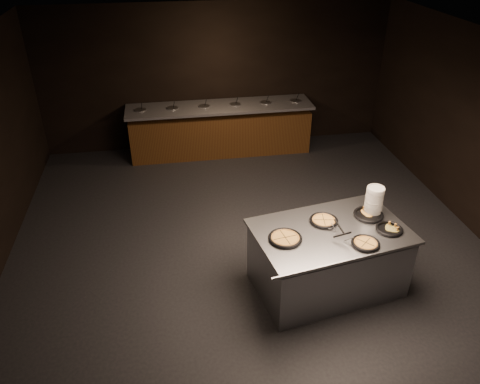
# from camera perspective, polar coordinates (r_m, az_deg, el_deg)

# --- Properties ---
(room) EXTENTS (7.02, 8.02, 2.92)m
(room) POSITION_cam_1_polar(r_m,az_deg,el_deg) (6.02, 1.84, 2.80)
(room) COLOR black
(room) RESTS_ON ground
(salad_bar) EXTENTS (3.70, 0.83, 1.18)m
(salad_bar) POSITION_cam_1_polar(r_m,az_deg,el_deg) (9.63, -2.40, 7.29)
(salad_bar) COLOR #593515
(salad_bar) RESTS_ON ground
(serving_counter) EXTENTS (2.06, 1.52, 0.91)m
(serving_counter) POSITION_cam_1_polar(r_m,az_deg,el_deg) (6.20, 10.62, -8.13)
(serving_counter) COLOR #BABCC1
(serving_counter) RESTS_ON ground
(plate_stack) EXTENTS (0.23, 0.23, 0.37)m
(plate_stack) POSITION_cam_1_polar(r_m,az_deg,el_deg) (6.30, 16.04, -0.97)
(plate_stack) COLOR silver
(plate_stack) RESTS_ON serving_counter
(pan_veggie_whole) EXTENTS (0.41, 0.41, 0.04)m
(pan_veggie_whole) POSITION_cam_1_polar(r_m,az_deg,el_deg) (5.67, 5.53, -5.61)
(pan_veggie_whole) COLOR black
(pan_veggie_whole) RESTS_ON serving_counter
(pan_cheese_whole) EXTENTS (0.36, 0.36, 0.04)m
(pan_cheese_whole) POSITION_cam_1_polar(r_m,az_deg,el_deg) (6.04, 10.17, -3.43)
(pan_cheese_whole) COLOR black
(pan_cheese_whole) RESTS_ON serving_counter
(pan_cheese_slices_a) EXTENTS (0.39, 0.39, 0.04)m
(pan_cheese_slices_a) POSITION_cam_1_polar(r_m,az_deg,el_deg) (6.29, 15.40, -2.67)
(pan_cheese_slices_a) COLOR black
(pan_cheese_slices_a) RESTS_ON serving_counter
(pan_cheese_slices_b) EXTENTS (0.34, 0.34, 0.04)m
(pan_cheese_slices_b) POSITION_cam_1_polar(r_m,az_deg,el_deg) (5.76, 15.07, -6.05)
(pan_cheese_slices_b) COLOR black
(pan_cheese_slices_b) RESTS_ON serving_counter
(pan_veggie_slices) EXTENTS (0.33, 0.33, 0.04)m
(pan_veggie_slices) POSITION_cam_1_polar(r_m,az_deg,el_deg) (6.08, 17.72, -4.31)
(pan_veggie_slices) COLOR black
(pan_veggie_slices) RESTS_ON serving_counter
(server_left) EXTENTS (0.20, 0.29, 0.16)m
(server_left) POSITION_cam_1_polar(r_m,az_deg,el_deg) (5.86, 11.63, -4.15)
(server_left) COLOR #BABCC1
(server_left) RESTS_ON serving_counter
(server_right) EXTENTS (0.32, 0.18, 0.16)m
(server_right) POSITION_cam_1_polar(r_m,az_deg,el_deg) (5.70, 12.82, -5.36)
(server_right) COLOR #BABCC1
(server_right) RESTS_ON serving_counter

